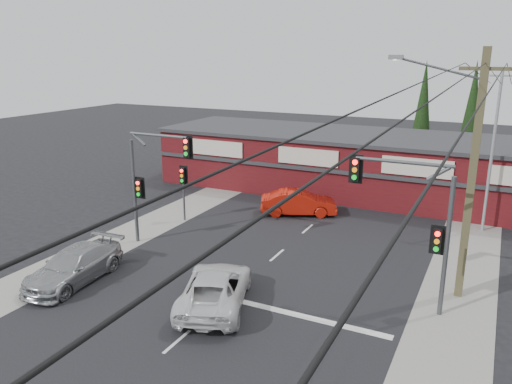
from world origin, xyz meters
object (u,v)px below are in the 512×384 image
at_px(shop_building, 340,161).
at_px(silver_suv, 74,266).
at_px(white_suv, 215,288).
at_px(utility_pole, 469,169).
at_px(red_sedan, 299,203).

bearing_deg(shop_building, silver_suv, -106.20).
bearing_deg(white_suv, utility_pole, -169.02).
xyz_separation_m(silver_suv, utility_pole, (15.19, 6.08, 4.66)).
relative_size(white_suv, red_sedan, 1.13).
height_order(white_suv, silver_suv, silver_suv).
bearing_deg(utility_pole, shop_building, 123.76).
xyz_separation_m(red_sedan, shop_building, (0.48, 6.86, 1.36)).
bearing_deg(white_suv, silver_suv, -12.33).
relative_size(white_suv, silver_suv, 1.04).
height_order(white_suv, shop_building, shop_building).
distance_m(white_suv, silver_suv, 6.73).
height_order(white_suv, utility_pole, utility_pole).
height_order(silver_suv, red_sedan, red_sedan).
distance_m(silver_suv, red_sedan, 14.26).
relative_size(red_sedan, utility_pole, 0.47).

